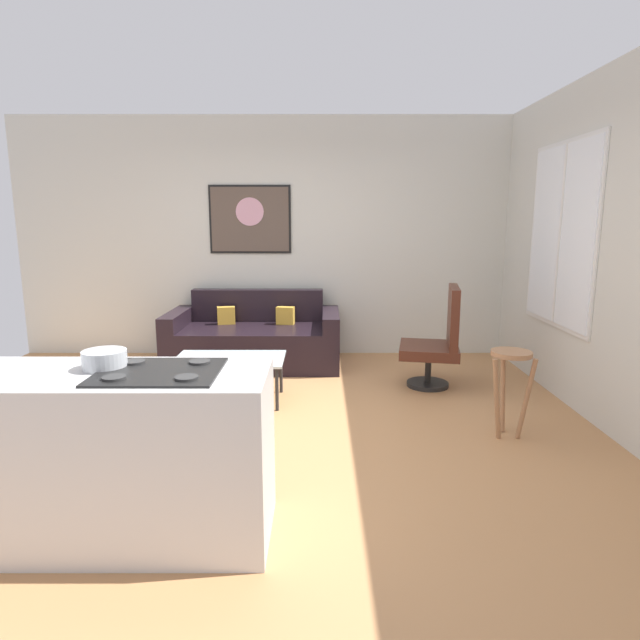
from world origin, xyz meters
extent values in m
cube|color=#B88150|center=(0.00, 0.00, -0.02)|extent=(6.40, 6.40, 0.04)
cube|color=silver|center=(0.00, 2.42, 1.40)|extent=(6.40, 0.05, 2.80)
cube|color=beige|center=(2.62, 0.30, 1.40)|extent=(0.05, 6.40, 2.80)
cube|color=black|center=(-0.34, 1.85, 0.22)|extent=(1.55, 0.96, 0.44)
cube|color=black|center=(-0.34, 2.25, 0.62)|extent=(1.54, 0.17, 0.37)
cube|color=black|center=(-1.20, 1.86, 0.31)|extent=(0.19, 0.95, 0.61)
cube|color=black|center=(0.52, 1.84, 0.31)|extent=(0.19, 0.95, 0.61)
cube|color=gold|center=(-0.68, 2.03, 0.54)|extent=(0.22, 0.14, 0.20)
cube|color=gold|center=(0.00, 2.02, 0.54)|extent=(0.21, 0.13, 0.20)
cube|color=silver|center=(-0.41, 0.64, 0.39)|extent=(0.98, 0.59, 0.02)
cylinder|color=#232326|center=(-0.85, 0.39, 0.19)|extent=(0.03, 0.03, 0.38)
cylinder|color=#232326|center=(0.03, 0.39, 0.19)|extent=(0.03, 0.03, 0.38)
cylinder|color=#232326|center=(-0.85, 0.88, 0.19)|extent=(0.03, 0.03, 0.38)
cylinder|color=#232326|center=(0.03, 0.88, 0.19)|extent=(0.03, 0.03, 0.38)
cylinder|color=black|center=(1.46, 1.08, 0.02)|extent=(0.41, 0.41, 0.04)
cylinder|color=black|center=(1.46, 1.08, 0.21)|extent=(0.06, 0.06, 0.34)
cube|color=#4D2418|center=(1.46, 1.08, 0.37)|extent=(0.66, 0.68, 0.10)
cube|color=#4D2418|center=(1.68, 1.04, 0.71)|extent=(0.19, 0.59, 0.58)
cylinder|color=#A3714C|center=(1.82, -0.16, 0.65)|extent=(0.30, 0.30, 0.03)
cylinder|color=#A3714C|center=(1.82, -0.03, 0.32)|extent=(0.04, 0.12, 0.63)
cylinder|color=#A3714C|center=(1.71, -0.22, 0.32)|extent=(0.13, 0.09, 0.63)
cylinder|color=#A3714C|center=(1.93, -0.22, 0.32)|extent=(0.13, 0.09, 0.63)
cube|color=silver|center=(-0.70, -1.45, 0.44)|extent=(1.68, 0.62, 0.88)
cube|color=black|center=(-0.40, -1.45, 0.89)|extent=(0.60, 0.50, 0.01)
cylinder|color=#2D2D2D|center=(-0.57, -1.59, 0.90)|extent=(0.11, 0.11, 0.01)
cylinder|color=#2D2D2D|center=(-0.23, -1.59, 0.90)|extent=(0.11, 0.11, 0.01)
cylinder|color=#2D2D2D|center=(-0.57, -1.31, 0.90)|extent=(0.11, 0.11, 0.01)
cylinder|color=#2D2D2D|center=(-0.23, -1.31, 0.90)|extent=(0.11, 0.11, 0.01)
cylinder|color=silver|center=(-0.70, -1.37, 0.89)|extent=(0.12, 0.12, 0.01)
cylinder|color=silver|center=(-0.70, -1.37, 0.93)|extent=(0.22, 0.22, 0.09)
cube|color=black|center=(-0.43, 2.39, 1.62)|extent=(0.96, 0.01, 0.79)
cube|color=brown|center=(-0.43, 2.38, 1.62)|extent=(0.91, 0.02, 0.74)
cylinder|color=#D497AA|center=(-0.43, 2.37, 1.71)|extent=(0.33, 0.01, 0.33)
cube|color=silver|center=(2.59, 0.90, 1.48)|extent=(0.02, 1.33, 1.68)
cube|color=white|center=(2.58, 0.90, 1.48)|extent=(0.01, 1.25, 1.60)
cube|color=silver|center=(2.58, 0.90, 1.48)|extent=(0.01, 0.04, 1.60)
camera|label=1|loc=(0.40, -3.99, 1.63)|focal=29.93mm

